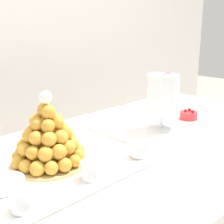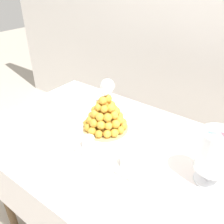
% 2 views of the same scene
% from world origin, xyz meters
% --- Properties ---
extents(buffet_table, '(1.70, 0.82, 0.77)m').
position_xyz_m(buffet_table, '(0.00, 0.00, 0.68)').
color(buffet_table, brown).
rests_on(buffet_table, ground_plane).
extents(serving_tray, '(0.54, 0.37, 0.02)m').
position_xyz_m(serving_tray, '(-0.27, 0.04, 0.77)').
color(serving_tray, white).
rests_on(serving_tray, buffet_table).
extents(croquembouche, '(0.23, 0.23, 0.22)m').
position_xyz_m(croquembouche, '(-0.29, 0.06, 0.86)').
color(croquembouche, tan).
rests_on(croquembouche, serving_tray).
extents(dessert_cup_left, '(0.05, 0.05, 0.05)m').
position_xyz_m(dessert_cup_left, '(-0.46, -0.10, 0.80)').
color(dessert_cup_left, silver).
rests_on(dessert_cup_left, serving_tray).
extents(dessert_cup_mid_left, '(0.06, 0.06, 0.05)m').
position_xyz_m(dessert_cup_mid_left, '(-0.26, -0.09, 0.80)').
color(dessert_cup_mid_left, silver).
rests_on(dessert_cup_mid_left, serving_tray).
extents(dessert_cup_centre, '(0.06, 0.06, 0.05)m').
position_xyz_m(dessert_cup_centre, '(-0.06, -0.09, 0.80)').
color(dessert_cup_centre, silver).
rests_on(dessert_cup_centre, serving_tray).
extents(creme_brulee_ramekin, '(0.10, 0.10, 0.02)m').
position_xyz_m(creme_brulee_ramekin, '(-0.45, 0.02, 0.79)').
color(creme_brulee_ramekin, white).
rests_on(creme_brulee_ramekin, serving_tray).
extents(macaron_goblet, '(0.12, 0.12, 0.23)m').
position_xyz_m(macaron_goblet, '(0.22, 0.03, 0.91)').
color(macaron_goblet, white).
rests_on(macaron_goblet, buffet_table).
extents(fruit_tart_plate, '(0.17, 0.17, 0.05)m').
position_xyz_m(fruit_tart_plate, '(0.40, 0.02, 0.78)').
color(fruit_tart_plate, white).
rests_on(fruit_tart_plate, buffet_table).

